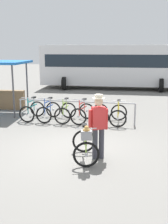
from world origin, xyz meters
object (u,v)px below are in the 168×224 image
at_px(racked_bike_red, 83,113).
at_px(bus_distant, 113,64).
at_px(racked_bike_lime, 65,112).
at_px(person_with_featured_bike, 98,124).
at_px(racked_bike_blue, 49,111).
at_px(racked_bike_orange, 100,114).
at_px(racked_bike_yellow, 118,114).
at_px(racked_bike_teal, 32,111).
at_px(featured_bicycle, 85,143).

distance_m(racked_bike_red, bus_distant, 9.64).
height_order(racked_bike_lime, person_with_featured_bike, person_with_featured_bike).
height_order(racked_bike_blue, bus_distant, bus_distant).
distance_m(racked_bike_lime, racked_bike_orange, 1.40).
bearing_deg(person_with_featured_bike, racked_bike_yellow, 83.67).
bearing_deg(racked_bike_orange, bus_distant, 90.48).
distance_m(racked_bike_lime, person_with_featured_bike, 4.06).
xyz_separation_m(racked_bike_teal, racked_bike_blue, (0.70, -0.03, 0.00)).
xyz_separation_m(racked_bike_orange, racked_bike_yellow, (0.70, -0.03, 0.00)).
distance_m(racked_bike_red, racked_bike_yellow, 1.40).
relative_size(racked_bike_lime, featured_bicycle, 0.88).
bearing_deg(featured_bicycle, racked_bike_lime, 109.77).
bearing_deg(featured_bicycle, racked_bike_blue, 118.18).
distance_m(racked_bike_red, featured_bicycle, 3.93).
xyz_separation_m(racked_bike_blue, person_with_featured_bike, (2.40, -3.67, 0.58)).
bearing_deg(person_with_featured_bike, racked_bike_lime, 115.05).
height_order(racked_bike_yellow, featured_bicycle, featured_bicycle).
bearing_deg(bus_distant, racked_bike_lime, -97.91).
height_order(racked_bike_blue, racked_bike_yellow, same).
xyz_separation_m(person_with_featured_bike, bus_distant, (-0.38, 13.14, 0.79)).
xyz_separation_m(racked_bike_blue, racked_bike_red, (1.40, -0.05, 0.00)).
distance_m(racked_bike_blue, person_with_featured_bike, 4.42).
xyz_separation_m(racked_bike_teal, racked_bike_lime, (1.40, -0.05, 0.00)).
bearing_deg(racked_bike_lime, featured_bicycle, -70.23).
bearing_deg(featured_bicycle, racked_bike_orange, 89.97).
bearing_deg(racked_bike_red, bus_distant, 86.28).
bearing_deg(racked_bike_yellow, racked_bike_lime, 177.88).
distance_m(racked_bike_lime, bus_distant, 9.69).
relative_size(racked_bike_red, racked_bike_yellow, 1.09).
xyz_separation_m(racked_bike_red, racked_bike_orange, (0.70, -0.03, -0.00)).
bearing_deg(racked_bike_teal, racked_bike_yellow, -2.12).
bearing_deg(racked_bike_blue, racked_bike_yellow, -2.12).
bearing_deg(racked_bike_orange, person_with_featured_bike, -85.17).
bearing_deg(person_with_featured_bike, racked_bike_orange, 94.83).
relative_size(racked_bike_red, person_with_featured_bike, 0.69).
bearing_deg(racked_bike_orange, featured_bicycle, -90.03).
xyz_separation_m(featured_bicycle, person_with_featured_bike, (0.31, 0.24, 0.46)).
xyz_separation_m(racked_bike_orange, person_with_featured_bike, (0.30, -3.59, 0.58)).
distance_m(featured_bicycle, bus_distant, 13.44).
xyz_separation_m(racked_bike_teal, person_with_featured_bike, (3.10, -3.70, 0.58)).
bearing_deg(bus_distant, person_with_featured_bike, -88.33).
distance_m(racked_bike_teal, featured_bicycle, 4.83).
xyz_separation_m(racked_bike_lime, racked_bike_yellow, (2.10, -0.08, -0.00)).
bearing_deg(featured_bicycle, racked_bike_teal, 125.36).
bearing_deg(racked_bike_red, racked_bike_yellow, -2.12).
distance_m(racked_bike_teal, racked_bike_red, 2.10).
relative_size(racked_bike_blue, racked_bike_red, 0.97).
bearing_deg(bus_distant, racked_bike_yellow, -85.34).
bearing_deg(featured_bicycle, racked_bike_yellow, 79.57).
relative_size(racked_bike_blue, racked_bike_yellow, 1.06).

